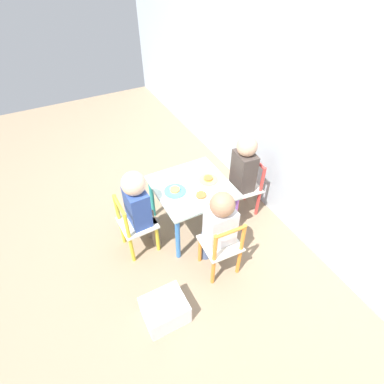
{
  "coord_description": "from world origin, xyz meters",
  "views": [
    {
      "loc": [
        1.57,
        -0.83,
        1.97
      ],
      "look_at": [
        0.0,
        0.0,
        0.38
      ],
      "focal_mm": 28.0,
      "sensor_mm": 36.0,
      "label": 1
    }
  ],
  "objects_px": {
    "chair_orange": "(222,247)",
    "child_right": "(219,224)",
    "child_front": "(139,204)",
    "child_back": "(242,170)",
    "storage_bin": "(165,310)",
    "plate_right": "(201,196)",
    "chair_yellow": "(135,225)",
    "plate_back": "(208,179)",
    "kids_table": "(192,192)",
    "plate_front": "(175,191)",
    "chair_red": "(245,188)"
  },
  "relations": [
    {
      "from": "child_right",
      "to": "plate_right",
      "type": "height_order",
      "value": "child_right"
    },
    {
      "from": "chair_red",
      "to": "child_front",
      "type": "bearing_deg",
      "value": -86.47
    },
    {
      "from": "kids_table",
      "to": "chair_red",
      "type": "relative_size",
      "value": 1.1
    },
    {
      "from": "child_right",
      "to": "child_back",
      "type": "distance_m",
      "value": 0.61
    },
    {
      "from": "child_right",
      "to": "storage_bin",
      "type": "bearing_deg",
      "value": 25.38
    },
    {
      "from": "child_back",
      "to": "plate_right",
      "type": "relative_size",
      "value": 4.45
    },
    {
      "from": "child_front",
      "to": "kids_table",
      "type": "bearing_deg",
      "value": -90.0
    },
    {
      "from": "chair_yellow",
      "to": "child_front",
      "type": "bearing_deg",
      "value": -90.0
    },
    {
      "from": "child_right",
      "to": "plate_right",
      "type": "relative_size",
      "value": 4.17
    },
    {
      "from": "chair_red",
      "to": "kids_table",
      "type": "bearing_deg",
      "value": -90.0
    },
    {
      "from": "child_front",
      "to": "plate_front",
      "type": "xyz_separation_m",
      "value": [
        -0.01,
        0.29,
        -0.0
      ]
    },
    {
      "from": "child_front",
      "to": "plate_back",
      "type": "height_order",
      "value": "child_front"
    },
    {
      "from": "plate_front",
      "to": "plate_right",
      "type": "relative_size",
      "value": 0.96
    },
    {
      "from": "chair_orange",
      "to": "child_back",
      "type": "relative_size",
      "value": 0.67
    },
    {
      "from": "child_right",
      "to": "storage_bin",
      "type": "height_order",
      "value": "child_right"
    },
    {
      "from": "plate_front",
      "to": "plate_right",
      "type": "xyz_separation_m",
      "value": [
        0.15,
        0.15,
        -0.0
      ]
    },
    {
      "from": "child_back",
      "to": "storage_bin",
      "type": "bearing_deg",
      "value": -52.5
    },
    {
      "from": "child_front",
      "to": "child_back",
      "type": "xyz_separation_m",
      "value": [
        0.03,
        0.88,
        0.01
      ]
    },
    {
      "from": "kids_table",
      "to": "child_back",
      "type": "distance_m",
      "value": 0.45
    },
    {
      "from": "chair_orange",
      "to": "chair_red",
      "type": "height_order",
      "value": "same"
    },
    {
      "from": "chair_red",
      "to": "plate_back",
      "type": "distance_m",
      "value": 0.4
    },
    {
      "from": "chair_red",
      "to": "child_front",
      "type": "xyz_separation_m",
      "value": [
        -0.04,
        -0.94,
        0.2
      ]
    },
    {
      "from": "chair_yellow",
      "to": "child_right",
      "type": "distance_m",
      "value": 0.66
    },
    {
      "from": "chair_orange",
      "to": "child_right",
      "type": "xyz_separation_m",
      "value": [
        -0.06,
        0.0,
        0.18
      ]
    },
    {
      "from": "child_front",
      "to": "child_right",
      "type": "relative_size",
      "value": 1.03
    },
    {
      "from": "kids_table",
      "to": "plate_front",
      "type": "bearing_deg",
      "value": -90.0
    },
    {
      "from": "chair_yellow",
      "to": "child_front",
      "type": "relative_size",
      "value": 0.7
    },
    {
      "from": "chair_red",
      "to": "child_back",
      "type": "distance_m",
      "value": 0.22
    },
    {
      "from": "kids_table",
      "to": "child_front",
      "type": "distance_m",
      "value": 0.45
    },
    {
      "from": "chair_orange",
      "to": "plate_right",
      "type": "relative_size",
      "value": 3.0
    },
    {
      "from": "child_front",
      "to": "plate_right",
      "type": "bearing_deg",
      "value": -108.61
    },
    {
      "from": "chair_orange",
      "to": "chair_red",
      "type": "xyz_separation_m",
      "value": [
        -0.45,
        0.52,
        0.0
      ]
    },
    {
      "from": "storage_bin",
      "to": "chair_orange",
      "type": "bearing_deg",
      "value": 106.58
    },
    {
      "from": "kids_table",
      "to": "chair_orange",
      "type": "distance_m",
      "value": 0.51
    },
    {
      "from": "child_back",
      "to": "plate_front",
      "type": "distance_m",
      "value": 0.59
    },
    {
      "from": "plate_right",
      "to": "chair_yellow",
      "type": "bearing_deg",
      "value": -104.62
    },
    {
      "from": "chair_red",
      "to": "plate_front",
      "type": "relative_size",
      "value": 3.12
    },
    {
      "from": "plate_front",
      "to": "plate_back",
      "type": "relative_size",
      "value": 1.08
    },
    {
      "from": "child_front",
      "to": "plate_right",
      "type": "distance_m",
      "value": 0.46
    },
    {
      "from": "child_right",
      "to": "plate_back",
      "type": "height_order",
      "value": "child_right"
    },
    {
      "from": "kids_table",
      "to": "chair_red",
      "type": "distance_m",
      "value": 0.51
    },
    {
      "from": "chair_orange",
      "to": "plate_right",
      "type": "distance_m",
      "value": 0.4
    },
    {
      "from": "chair_yellow",
      "to": "child_right",
      "type": "xyz_separation_m",
      "value": [
        0.42,
        0.48,
        0.18
      ]
    },
    {
      "from": "child_front",
      "to": "chair_orange",
      "type": "bearing_deg",
      "value": -141.4
    },
    {
      "from": "chair_yellow",
      "to": "child_right",
      "type": "bearing_deg",
      "value": -133.37
    },
    {
      "from": "child_back",
      "to": "storage_bin",
      "type": "distance_m",
      "value": 1.22
    },
    {
      "from": "chair_orange",
      "to": "plate_back",
      "type": "relative_size",
      "value": 3.37
    },
    {
      "from": "plate_front",
      "to": "plate_right",
      "type": "height_order",
      "value": "same"
    },
    {
      "from": "chair_orange",
      "to": "plate_front",
      "type": "height_order",
      "value": "chair_orange"
    },
    {
      "from": "child_front",
      "to": "storage_bin",
      "type": "relative_size",
      "value": 2.69
    }
  ]
}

